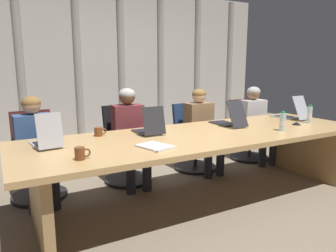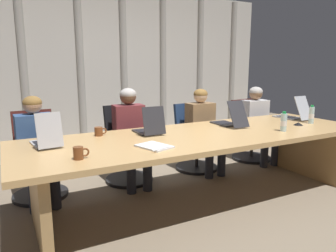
% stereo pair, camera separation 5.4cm
% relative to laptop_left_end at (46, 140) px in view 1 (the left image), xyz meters
% --- Properties ---
extents(ground_plane, '(11.05, 11.05, 0.00)m').
position_rel_laptop_left_end_xyz_m(ground_plane, '(1.55, -0.22, -0.81)').
color(ground_plane, '#7F705B').
extents(conference_table, '(3.85, 1.22, 0.75)m').
position_rel_laptop_left_end_xyz_m(conference_table, '(1.55, -0.22, -0.21)').
color(conference_table, tan).
rests_on(conference_table, ground_plane).
extents(curtain_backdrop, '(5.52, 0.17, 2.70)m').
position_rel_laptop_left_end_xyz_m(curtain_backdrop, '(1.55, 2.26, 0.54)').
color(curtain_backdrop, beige).
rests_on(curtain_backdrop, ground_plane).
extents(laptop_left_end, '(0.26, 0.41, 0.32)m').
position_rel_laptop_left_end_xyz_m(laptop_left_end, '(0.00, 0.00, 0.00)').
color(laptop_left_end, '#BCBCC1').
rests_on(laptop_left_end, conference_table).
extents(laptop_left_mid, '(0.24, 0.38, 0.30)m').
position_rel_laptop_left_end_xyz_m(laptop_left_mid, '(1.03, 0.05, -0.00)').
color(laptop_left_mid, '#2D2D33').
rests_on(laptop_left_mid, conference_table).
extents(laptop_center, '(0.24, 0.51, 0.31)m').
position_rel_laptop_left_end_xyz_m(laptop_center, '(2.07, 0.02, -0.00)').
color(laptop_center, '#2D2D33').
rests_on(laptop_center, conference_table).
extents(laptop_right_mid, '(0.23, 0.49, 0.32)m').
position_rel_laptop_left_end_xyz_m(laptop_right_mid, '(3.13, 0.00, -0.00)').
color(laptop_right_mid, '#A8ADB7').
rests_on(laptop_right_mid, conference_table).
extents(office_chair_left_end, '(0.60, 0.60, 0.96)m').
position_rel_laptop_left_end_xyz_m(office_chair_left_end, '(-0.03, 0.76, -0.45)').
color(office_chair_left_end, '#511E19').
rests_on(office_chair_left_end, ground_plane).
extents(office_chair_left_mid, '(0.60, 0.60, 0.96)m').
position_rel_laptop_left_end_xyz_m(office_chair_left_mid, '(1.04, 0.76, -0.45)').
color(office_chair_left_mid, black).
rests_on(office_chair_left_mid, ground_plane).
extents(office_chair_center, '(0.60, 0.60, 0.92)m').
position_rel_laptop_left_end_xyz_m(office_chair_center, '(2.06, 0.76, -0.46)').
color(office_chair_center, navy).
rests_on(office_chair_center, ground_plane).
extents(office_chair_right_mid, '(0.60, 0.60, 0.93)m').
position_rel_laptop_left_end_xyz_m(office_chair_right_mid, '(3.09, 0.76, -0.46)').
color(office_chair_right_mid, '#511E19').
rests_on(office_chair_right_mid, ground_plane).
extents(person_left_end, '(0.41, 0.56, 1.14)m').
position_rel_laptop_left_end_xyz_m(person_left_end, '(-0.03, 0.60, -0.16)').
color(person_left_end, '#335184').
rests_on(person_left_end, ground_plane).
extents(person_left_mid, '(0.40, 0.56, 1.19)m').
position_rel_laptop_left_end_xyz_m(person_left_mid, '(1.04, 0.61, -0.13)').
color(person_left_mid, brown).
rests_on(person_left_mid, ground_plane).
extents(person_center, '(0.39, 0.55, 1.14)m').
position_rel_laptop_left_end_xyz_m(person_center, '(2.10, 0.60, -0.16)').
color(person_center, olive).
rests_on(person_center, ground_plane).
extents(person_right_mid, '(0.41, 0.56, 1.14)m').
position_rel_laptop_left_end_xyz_m(person_right_mid, '(3.10, 0.60, -0.16)').
color(person_right_mid, silver).
rests_on(person_right_mid, ground_plane).
extents(water_bottle_primary, '(0.06, 0.06, 0.23)m').
position_rel_laptop_left_end_xyz_m(water_bottle_primary, '(3.06, -0.35, 0.04)').
color(water_bottle_primary, silver).
rests_on(water_bottle_primary, conference_table).
extents(water_bottle_secondary, '(0.07, 0.07, 0.22)m').
position_rel_laptop_left_end_xyz_m(water_bottle_secondary, '(2.39, -0.52, 0.04)').
color(water_bottle_secondary, silver).
rests_on(water_bottle_secondary, conference_table).
extents(coffee_mug_near, '(0.13, 0.08, 0.09)m').
position_rel_laptop_left_end_xyz_m(coffee_mug_near, '(0.53, 0.20, -0.02)').
color(coffee_mug_near, brown).
rests_on(coffee_mug_near, conference_table).
extents(coffee_mug_far, '(0.12, 0.08, 0.10)m').
position_rel_laptop_left_end_xyz_m(coffee_mug_far, '(0.17, -0.55, -0.01)').
color(coffee_mug_far, brown).
rests_on(coffee_mug_far, conference_table).
extents(conference_mic_left_side, '(0.11, 0.11, 0.03)m').
position_rel_laptop_left_end_xyz_m(conference_mic_left_side, '(2.82, -0.36, -0.04)').
color(conference_mic_left_side, black).
rests_on(conference_mic_left_side, conference_table).
extents(spiral_notepad, '(0.30, 0.36, 0.03)m').
position_rel_laptop_left_end_xyz_m(spiral_notepad, '(0.84, -0.49, -0.05)').
color(spiral_notepad, silver).
rests_on(spiral_notepad, conference_table).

